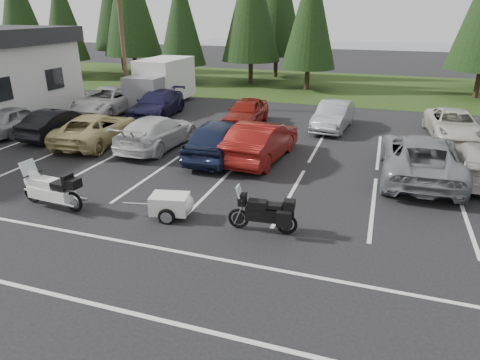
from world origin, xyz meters
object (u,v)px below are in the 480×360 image
utility_pole (121,30)px  touring_motorcycle (50,186)px  car_near_4 (220,138)px  car_far_0 (107,101)px  car_far_3 (334,116)px  car_far_4 (453,124)px  car_near_7 (479,161)px  adventure_motorcycle (262,210)px  cargo_trailer (170,206)px  car_near_5 (261,141)px  box_truck (158,83)px  car_far_2 (246,112)px  car_near_2 (97,129)px  car_near_3 (157,132)px  car_near_1 (59,123)px  car_near_6 (420,157)px  car_far_1 (157,104)px  car_near_0 (16,119)px

utility_pole → touring_motorcycle: (6.25, -14.29, -3.96)m
car_near_4 → car_far_0: (-9.38, 5.55, -0.06)m
car_far_0 → car_far_3: (13.34, 0.69, -0.06)m
car_far_0 → car_far_3: 13.36m
car_near_4 → car_far_4: 11.64m
car_near_7 → adventure_motorcycle: size_ratio=2.15×
adventure_motorcycle → cargo_trailer: bearing=177.4°
car_near_4 → adventure_motorcycle: bearing=118.8°
car_near_7 → adventure_motorcycle: (-6.44, -6.40, -0.02)m
car_far_4 → car_far_3: bearing=177.1°
car_near_5 → car_far_0: (-11.12, 5.26, -0.04)m
touring_motorcycle → box_truck: bearing=111.1°
car_far_3 → car_far_4: (5.74, 0.19, -0.04)m
car_far_0 → cargo_trailer: (10.01, -11.33, -0.40)m
car_far_3 → car_far_4: car_far_3 is taller
car_far_2 → car_far_0: bearing=179.5°
car_near_4 → cargo_trailer: (0.63, -5.78, -0.46)m
car_near_4 → car_far_3: size_ratio=1.13×
car_near_2 → car_near_3: bearing=-179.3°
car_near_1 → car_near_6: bearing=-180.0°
car_near_1 → car_far_4: bearing=-160.9°
car_near_5 → box_truck: bearing=-36.7°
car_far_0 → adventure_motorcycle: 17.10m
car_far_4 → car_far_1: bearing=177.4°
car_far_0 → touring_motorcycle: (6.14, -11.85, -0.04)m
car_near_5 → touring_motorcycle: bearing=57.9°
car_near_2 → cargo_trailer: (6.81, -5.90, -0.32)m
car_near_1 → car_near_6: (16.46, -0.30, 0.12)m
utility_pole → car_far_3: (13.45, -1.75, -3.99)m
car_near_1 → car_near_4: car_near_4 is taller
box_truck → touring_motorcycle: bearing=-74.0°
car_far_4 → car_far_2: bearing=-179.9°
car_near_6 → car_far_0: bearing=-18.7°
car_near_5 → car_near_3: bearing=3.4°
car_near_7 → car_near_6: bearing=15.9°
car_far_0 → adventure_motorcycle: size_ratio=2.52×
car_near_4 → car_far_4: size_ratio=1.02×
car_near_0 → car_near_7: 21.07m
car_far_2 → car_far_4: (10.30, 0.87, -0.05)m
car_near_0 → car_far_4: size_ratio=0.87×
car_far_1 → touring_motorcycle: 12.47m
car_near_6 → car_far_3: 7.23m
car_near_6 → touring_motorcycle: car_near_6 is taller
car_near_0 → car_near_2: (4.96, -0.21, -0.01)m
car_near_1 → cargo_trailer: size_ratio=2.61×
adventure_motorcycle → car_far_3: bearing=83.8°
utility_pole → car_far_2: (8.89, -2.44, -3.98)m
car_near_4 → car_far_0: 10.90m
car_far_1 → car_far_3: (10.12, 0.42, -0.02)m
car_near_2 → car_far_2: 7.80m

